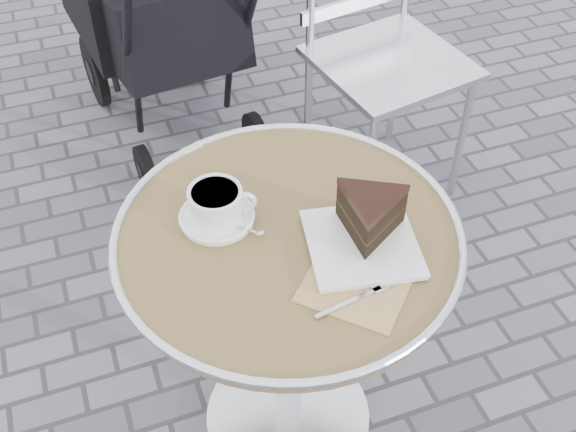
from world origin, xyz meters
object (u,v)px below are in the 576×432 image
object	(u,v)px
bistro_chair	(374,20)
cappuccino_set	(217,207)
cake_plate_set	(368,221)
baby_stroller	(155,11)
cafe_table	(288,286)

from	to	relation	value
bistro_chair	cappuccino_set	bearing A→B (deg)	-142.46
cake_plate_set	bistro_chair	size ratio (longest dim) A/B	0.34
cake_plate_set	cappuccino_set	bearing A→B (deg)	159.67
cappuccino_set	baby_stroller	world-z (taller)	baby_stroller
cappuccino_set	baby_stroller	size ratio (longest dim) A/B	0.15
cafe_table	cappuccino_set	bearing A→B (deg)	144.03
cappuccino_set	cake_plate_set	xyz separation A→B (m)	(0.26, -0.16, 0.02)
cake_plate_set	baby_stroller	world-z (taller)	baby_stroller
cafe_table	bistro_chair	distance (m)	1.10
cake_plate_set	baby_stroller	size ratio (longest dim) A/B	0.32
cafe_table	cappuccino_set	xyz separation A→B (m)	(-0.12, 0.09, 0.20)
cappuccino_set	baby_stroller	bearing A→B (deg)	99.03
cafe_table	baby_stroller	xyz separation A→B (m)	(0.02, 1.44, -0.09)
bistro_chair	baby_stroller	size ratio (longest dim) A/B	0.93
cafe_table	baby_stroller	size ratio (longest dim) A/B	0.69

